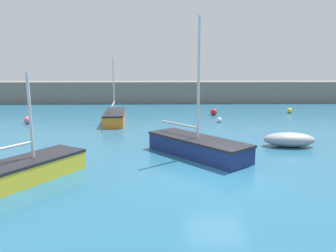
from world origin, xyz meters
TOP-DOWN VIEW (x-y plane):
  - ground_plane at (0.00, 0.00)m, footprint 120.00×120.00m
  - harbor_breakwater at (0.00, 27.81)m, footprint 45.37×3.36m
  - rowboat_blue_near at (4.94, 4.93)m, footprint 2.95×1.58m
  - sailboat_short_mast at (-7.45, -0.03)m, footprint 3.64×4.38m
  - sailboat_twin_hulled at (-5.96, 12.87)m, footprint 1.95×5.84m
  - sailboat_tall_mast at (-0.46, 3.12)m, footprint 5.06×5.59m
  - mooring_buoy_red at (2.59, 16.82)m, footprint 0.60×0.60m
  - mooring_buoy_yellow at (10.08, 17.96)m, footprint 0.50×0.50m
  - mooring_buoy_pink at (-12.72, 12.64)m, footprint 0.57×0.57m
  - mooring_buoy_white at (2.43, 13.01)m, footprint 0.39×0.39m

SIDE VIEW (x-z plane):
  - ground_plane at x=0.00m, z-range -0.20..0.00m
  - mooring_buoy_white at x=2.43m, z-range 0.00..0.39m
  - mooring_buoy_yellow at x=10.08m, z-range 0.00..0.50m
  - mooring_buoy_pink at x=-12.72m, z-range 0.00..0.57m
  - mooring_buoy_red at x=2.59m, z-range 0.00..0.60m
  - rowboat_blue_near at x=4.94m, z-range 0.00..0.80m
  - sailboat_short_mast at x=-7.45m, z-range -1.68..2.58m
  - sailboat_twin_hulled at x=-5.96m, z-range -2.07..3.02m
  - sailboat_tall_mast at x=-0.46m, z-range -2.91..3.92m
  - harbor_breakwater at x=0.00m, z-range 0.00..2.56m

